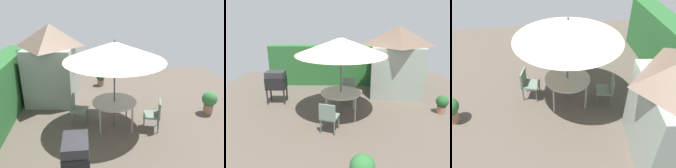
{
  "view_description": "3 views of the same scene",
  "coord_description": "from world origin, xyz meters",
  "views": [
    {
      "loc": [
        -6.05,
        0.87,
        3.64
      ],
      "look_at": [
        0.1,
        0.16,
        1.26
      ],
      "focal_mm": 37.0,
      "sensor_mm": 36.0,
      "label": 1
    },
    {
      "loc": [
        -0.06,
        -6.26,
        3.16
      ],
      "look_at": [
        -0.16,
        -0.34,
        1.22
      ],
      "focal_mm": 34.09,
      "sensor_mm": 36.0,
      "label": 2
    },
    {
      "loc": [
        5.3,
        -0.79,
        4.84
      ],
      "look_at": [
        0.31,
        -0.05,
        0.9
      ],
      "focal_mm": 39.0,
      "sensor_mm": 36.0,
      "label": 3
    }
  ],
  "objects": [
    {
      "name": "bbq_grill",
      "position": [
        -2.46,
        1.13,
        0.85
      ],
      "size": [
        0.7,
        0.5,
        1.2
      ],
      "color": "black",
      "rests_on": "ground"
    },
    {
      "name": "ground_plane",
      "position": [
        0.0,
        0.0,
        0.0
      ],
      "size": [
        11.0,
        11.0,
        0.0
      ],
      "primitive_type": "plane",
      "color": "brown"
    },
    {
      "name": "patio_umbrella",
      "position": [
        -0.08,
        0.11,
        2.26
      ],
      "size": [
        2.79,
        2.79,
        2.58
      ],
      "color": "#4C4C51",
      "rests_on": "ground"
    },
    {
      "name": "chair_far_side",
      "position": [
        -0.41,
        -1.01,
        0.52
      ],
      "size": [
        0.57,
        0.58,
        0.9
      ],
      "color": "slate",
      "rests_on": "ground"
    },
    {
      "name": "chair_near_shed",
      "position": [
        0.19,
        1.21,
        0.52
      ],
      "size": [
        0.56,
        0.56,
        0.9
      ],
      "color": "slate",
      "rests_on": "ground"
    },
    {
      "name": "potted_plant_by_grill",
      "position": [
        3.28,
        0.28,
        0.35
      ],
      "size": [
        0.4,
        0.4,
        0.63
      ],
      "color": "#936651",
      "rests_on": "ground"
    },
    {
      "name": "garden_shed",
      "position": [
        2.13,
        2.09,
        1.41
      ],
      "size": [
        2.27,
        1.95,
        2.77
      ],
      "color": "gray",
      "rests_on": "ground"
    },
    {
      "name": "patio_table",
      "position": [
        -0.08,
        0.11,
        0.74
      ],
      "size": [
        1.27,
        1.27,
        0.8
      ],
      "color": "#B2ADA3",
      "rests_on": "ground"
    },
    {
      "name": "potted_plant_by_shed",
      "position": [
        0.33,
        -3.05,
        0.44
      ],
      "size": [
        0.48,
        0.48,
        0.76
      ],
      "color": "#936651",
      "rests_on": "ground"
    }
  ]
}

